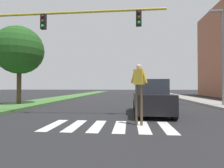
{
  "coord_description": "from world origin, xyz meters",
  "views": [
    {
      "loc": [
        0.82,
        1.94,
        1.55
      ],
      "look_at": [
        -0.72,
        17.53,
        1.81
      ],
      "focal_mm": 28.46,
      "sensor_mm": 36.0,
      "label": 1
    }
  ],
  "objects_px": {
    "traffic_light_gantry": "(43,35)",
    "street_lamp_right": "(221,48)",
    "pedestrian_performer": "(139,84)",
    "suv_crossing": "(151,98)",
    "sedan_midblock": "(147,92)",
    "tree_mid": "(19,50)"
  },
  "relations": [
    {
      "from": "traffic_light_gantry",
      "to": "street_lamp_right",
      "type": "xyz_separation_m",
      "value": [
        11.82,
        5.39,
        0.21
      ]
    },
    {
      "from": "street_lamp_right",
      "to": "sedan_midblock",
      "type": "height_order",
      "value": "street_lamp_right"
    },
    {
      "from": "street_lamp_right",
      "to": "suv_crossing",
      "type": "bearing_deg",
      "value": -145.2
    },
    {
      "from": "tree_mid",
      "to": "street_lamp_right",
      "type": "bearing_deg",
      "value": 1.76
    },
    {
      "from": "traffic_light_gantry",
      "to": "pedestrian_performer",
      "type": "xyz_separation_m",
      "value": [
        5.05,
        -1.9,
        -2.72
      ]
    },
    {
      "from": "street_lamp_right",
      "to": "sedan_midblock",
      "type": "relative_size",
      "value": 1.7
    },
    {
      "from": "traffic_light_gantry",
      "to": "pedestrian_performer",
      "type": "distance_m",
      "value": 6.04
    },
    {
      "from": "pedestrian_performer",
      "to": "sedan_midblock",
      "type": "height_order",
      "value": "pedestrian_performer"
    },
    {
      "from": "suv_crossing",
      "to": "sedan_midblock",
      "type": "distance_m",
      "value": 18.7
    },
    {
      "from": "pedestrian_performer",
      "to": "street_lamp_right",
      "type": "bearing_deg",
      "value": 47.11
    },
    {
      "from": "pedestrian_performer",
      "to": "sedan_midblock",
      "type": "distance_m",
      "value": 21.96
    },
    {
      "from": "street_lamp_right",
      "to": "pedestrian_performer",
      "type": "distance_m",
      "value": 10.37
    },
    {
      "from": "street_lamp_right",
      "to": "sedan_midblock",
      "type": "distance_m",
      "value": 15.6
    },
    {
      "from": "tree_mid",
      "to": "pedestrian_performer",
      "type": "height_order",
      "value": "tree_mid"
    },
    {
      "from": "pedestrian_performer",
      "to": "suv_crossing",
      "type": "height_order",
      "value": "pedestrian_performer"
    },
    {
      "from": "traffic_light_gantry",
      "to": "suv_crossing",
      "type": "bearing_deg",
      "value": 12.13
    },
    {
      "from": "tree_mid",
      "to": "suv_crossing",
      "type": "relative_size",
      "value": 1.41
    },
    {
      "from": "pedestrian_performer",
      "to": "suv_crossing",
      "type": "distance_m",
      "value": 3.36
    },
    {
      "from": "tree_mid",
      "to": "sedan_midblock",
      "type": "bearing_deg",
      "value": 51.04
    },
    {
      "from": "tree_mid",
      "to": "traffic_light_gantry",
      "type": "height_order",
      "value": "tree_mid"
    },
    {
      "from": "street_lamp_right",
      "to": "pedestrian_performer",
      "type": "xyz_separation_m",
      "value": [
        -6.77,
        -7.29,
        -2.93
      ]
    },
    {
      "from": "street_lamp_right",
      "to": "sedan_midblock",
      "type": "bearing_deg",
      "value": 106.42
    }
  ]
}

